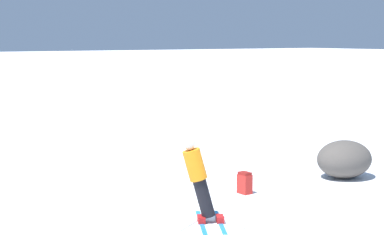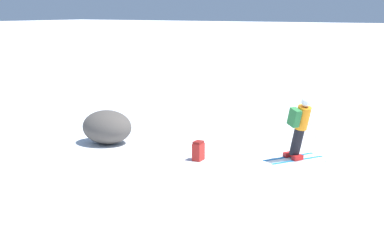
# 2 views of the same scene
# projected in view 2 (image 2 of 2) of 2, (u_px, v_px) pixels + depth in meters

# --- Properties ---
(ground_plane) EXTENTS (300.00, 300.00, 0.00)m
(ground_plane) POSITION_uv_depth(u_px,v_px,m) (279.00, 156.00, 13.95)
(ground_plane) COLOR white
(skier) EXTENTS (1.43, 1.61, 1.70)m
(skier) POSITION_uv_depth(u_px,v_px,m) (300.00, 125.00, 13.33)
(skier) COLOR #1E7AC6
(skier) RESTS_ON ground
(spare_backpack) EXTENTS (0.24, 0.31, 0.50)m
(spare_backpack) POSITION_uv_depth(u_px,v_px,m) (198.00, 151.00, 13.54)
(spare_backpack) COLOR #AD231E
(spare_backpack) RESTS_ON ground
(exposed_boulder_0) EXTENTS (1.48, 1.25, 0.96)m
(exposed_boulder_0) POSITION_uv_depth(u_px,v_px,m) (107.00, 127.00, 15.22)
(exposed_boulder_0) COLOR #4C4742
(exposed_boulder_0) RESTS_ON ground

